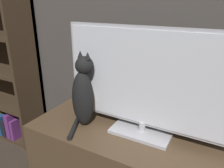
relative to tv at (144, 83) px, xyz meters
The scene contains 2 objects.
tv is the anchor object (origin of this frame).
cat 0.40m from the tv, 165.47° to the right, with size 0.17×0.29×0.49m.
Camera 1 is at (0.41, -0.13, 1.26)m, focal length 35.00 mm.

